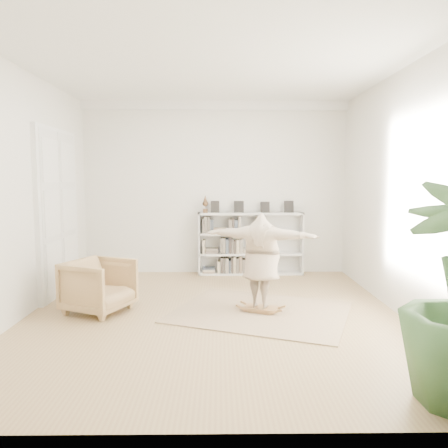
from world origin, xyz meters
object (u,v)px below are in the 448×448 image
rocker_board (261,308)px  person (261,258)px  bookshelf (250,244)px  armchair (99,286)px

rocker_board → person: 0.77m
bookshelf → armchair: (-2.48, -2.61, -0.24)m
armchair → rocker_board: armchair is taller
bookshelf → rocker_board: size_ratio=3.92×
armchair → person: size_ratio=0.50×
rocker_board → person: bearing=21.6°
armchair → person: (2.44, -0.07, 0.43)m
armchair → rocker_board: (2.44, -0.07, -0.33)m
armchair → person: bearing=-67.4°
bookshelf → person: (-0.03, -2.69, 0.20)m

